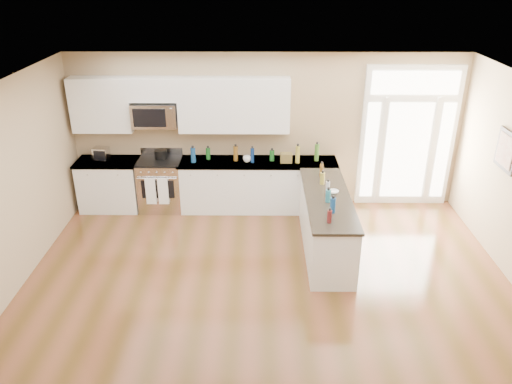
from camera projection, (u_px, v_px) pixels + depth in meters
ground at (269, 347)px, 5.98m from camera, size 8.00×8.00×0.00m
room_shell at (271, 222)px, 5.26m from camera, size 8.00×8.00×8.00m
back_cabinet_left at (110, 186)px, 9.16m from camera, size 1.10×0.66×0.94m
back_cabinet_right at (258, 187)px, 9.14m from camera, size 2.85×0.66×0.94m
peninsula_cabinet at (326, 225)px, 7.82m from camera, size 0.69×2.32×0.94m
upper_cabinet_left at (101, 105)px, 8.66m from camera, size 1.04×0.33×0.95m
upper_cabinet_right at (234, 105)px, 8.65m from camera, size 1.94×0.33×0.95m
upper_cabinet_short at (153, 89)px, 8.54m from camera, size 0.82×0.33×0.40m
microwave at (155, 115)px, 8.69m from camera, size 0.78×0.41×0.42m
entry_door at (408, 137)px, 8.99m from camera, size 1.70×0.10×2.60m
wall_art_near at (507, 151)px, 7.23m from camera, size 0.05×0.58×0.58m
kitchen_range at (161, 184)px, 9.14m from camera, size 0.77×0.69×1.08m
stockpot at (161, 154)px, 8.99m from camera, size 0.30×0.30×0.17m
toaster_oven at (101, 154)px, 8.96m from camera, size 0.29×0.24×0.22m
cardboard_box at (286, 158)px, 8.85m from camera, size 0.21×0.15×0.17m
bowl_left at (98, 157)px, 9.04m from camera, size 0.23×0.23×0.05m
bowl_peninsula at (334, 192)px, 7.68m from camera, size 0.16×0.16×0.05m
cup_counter at (247, 159)px, 8.87m from camera, size 0.18×0.18×0.11m
counter_bottles at (278, 166)px, 8.39m from camera, size 2.30×2.45×0.31m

